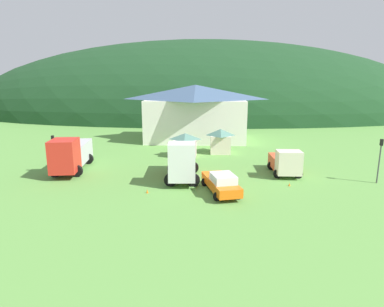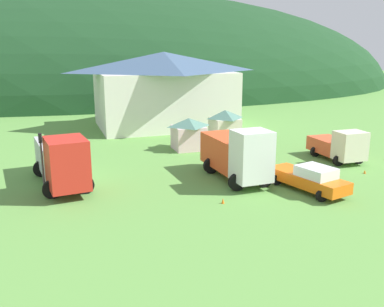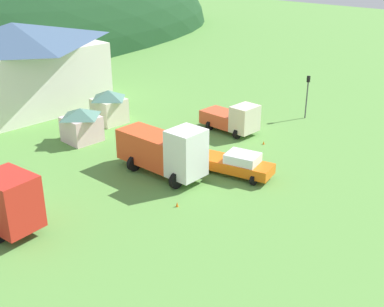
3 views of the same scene
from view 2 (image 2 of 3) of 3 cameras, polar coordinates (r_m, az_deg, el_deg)
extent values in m
plane|color=#5B9342|center=(29.92, 6.31, -2.93)|extent=(200.00, 200.00, 0.00)
ellipsoid|color=#193D1E|center=(87.70, -10.48, 8.23)|extent=(122.52, 60.00, 37.50)
cube|color=white|center=(47.55, -3.69, 7.18)|extent=(14.07, 9.85, 5.97)
pyramid|color=#3D5675|center=(47.23, -3.77, 12.04)|extent=(15.20, 10.64, 2.09)
cube|color=beige|center=(40.21, 4.37, 3.15)|extent=(2.40, 2.48, 2.18)
pyramid|color=#4C7A6B|center=(39.96, 4.41, 5.23)|extent=(2.59, 2.68, 0.76)
cube|color=beige|center=(37.02, -0.44, 2.09)|extent=(2.57, 2.44, 2.01)
pyramid|color=#4C7A6B|center=(36.76, -0.45, 4.17)|extent=(2.77, 2.64, 0.70)
cube|color=red|center=(26.31, -16.22, -1.24)|extent=(2.58, 3.11, 2.95)
cube|color=black|center=(26.01, -16.27, 0.06)|extent=(1.48, 2.41, 0.94)
cube|color=#B2B2B7|center=(30.31, -17.48, -0.35)|extent=(2.89, 5.48, 1.90)
cylinder|color=black|center=(26.89, -13.98, -4.04)|extent=(1.10, 0.30, 1.10)
cylinder|color=black|center=(26.60, -18.06, -4.53)|extent=(1.10, 0.30, 1.10)
cylinder|color=black|center=(31.44, -15.83, -1.51)|extent=(1.10, 0.30, 1.10)
cylinder|color=black|center=(31.20, -19.32, -1.90)|extent=(1.10, 0.30, 1.10)
cube|color=white|center=(26.74, 7.90, -0.32)|extent=(2.31, 2.08, 3.16)
cube|color=black|center=(26.49, 8.06, 1.08)|extent=(1.27, 1.64, 1.01)
cube|color=#E04C23|center=(29.70, 4.79, 0.22)|extent=(2.44, 4.74, 2.14)
cylinder|color=black|center=(27.63, 9.53, -3.31)|extent=(1.10, 0.30, 1.10)
cylinder|color=black|center=(26.74, 5.99, -3.79)|extent=(1.10, 0.30, 1.10)
cylinder|color=black|center=(30.99, 5.78, -1.26)|extent=(1.10, 0.30, 1.10)
cylinder|color=black|center=(30.20, 2.54, -1.61)|extent=(1.10, 0.30, 1.10)
cube|color=beige|center=(34.18, 20.19, 0.98)|extent=(2.16, 1.67, 2.14)
cube|color=black|center=(34.02, 20.35, 1.72)|extent=(1.17, 1.33, 0.68)
cube|color=#DB512D|center=(36.17, 17.72, 1.04)|extent=(2.17, 3.26, 1.11)
cylinder|color=black|center=(35.00, 21.23, -0.62)|extent=(0.80, 0.30, 0.80)
cylinder|color=black|center=(33.86, 18.82, -0.89)|extent=(0.80, 0.30, 0.80)
cylinder|color=black|center=(37.22, 18.36, 0.47)|extent=(0.80, 0.30, 0.80)
cylinder|color=black|center=(36.15, 16.02, 0.25)|extent=(0.80, 0.30, 0.80)
cube|color=orange|center=(27.54, 15.02, -3.36)|extent=(3.10, 5.63, 0.70)
cube|color=silver|center=(26.95, 16.12, -2.36)|extent=(2.15, 2.49, 0.62)
cylinder|color=black|center=(27.13, 18.93, -4.70)|extent=(0.68, 0.24, 0.68)
cylinder|color=black|center=(25.96, 16.77, -5.38)|extent=(0.68, 0.24, 0.68)
cylinder|color=black|center=(29.37, 13.39, -2.88)|extent=(0.68, 0.24, 0.68)
cylinder|color=black|center=(28.29, 11.18, -3.42)|extent=(0.68, 0.24, 0.68)
cylinder|color=#4C4C51|center=(27.30, -19.16, -1.87)|extent=(0.12, 0.12, 3.17)
cube|color=black|center=(26.87, -19.48, 1.94)|extent=(0.20, 0.24, 0.55)
sphere|color=red|center=(26.99, -19.48, 2.00)|extent=(0.14, 0.14, 0.14)
cone|color=orange|center=(32.57, 21.89, -2.48)|extent=(0.36, 0.36, 0.55)
cone|color=orange|center=(24.74, 4.11, -6.61)|extent=(0.36, 0.36, 0.62)
camera|label=1|loc=(13.99, 86.00, 1.04)|focal=31.04mm
camera|label=3|loc=(10.85, -99.66, 30.06)|focal=45.83mm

